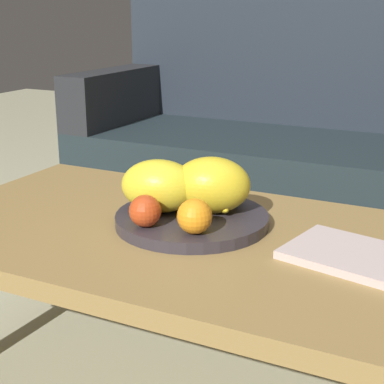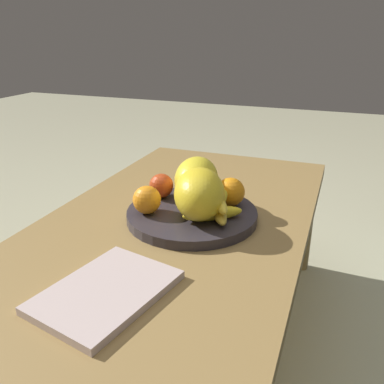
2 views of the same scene
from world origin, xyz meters
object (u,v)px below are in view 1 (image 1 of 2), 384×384
(orange_front, at_px, (195,216))
(banana_bunch, at_px, (214,193))
(couch, at_px, (300,159))
(melon_smaller_beside, at_px, (160,186))
(orange_right, at_px, (183,184))
(fruit_bowl, at_px, (192,219))
(magazine, at_px, (355,256))
(melon_large_front, at_px, (211,185))
(coffee_table, at_px, (191,250))
(apple_left, at_px, (145,211))

(orange_front, xyz_separation_m, banana_bunch, (-0.03, 0.17, -0.00))
(couch, bearing_deg, banana_bunch, -84.66)
(melon_smaller_beside, distance_m, orange_right, 0.10)
(fruit_bowl, relative_size, magazine, 1.34)
(magazine, bearing_deg, melon_large_front, -179.06)
(coffee_table, bearing_deg, orange_front, -57.25)
(banana_bunch, relative_size, magazine, 0.64)
(orange_right, bearing_deg, apple_left, -86.68)
(couch, xyz_separation_m, melon_large_front, (0.11, -1.07, 0.20))
(coffee_table, distance_m, orange_right, 0.18)
(orange_right, height_order, magazine, orange_right)
(orange_right, height_order, banana_bunch, orange_right)
(couch, distance_m, magazine, 1.22)
(coffee_table, xyz_separation_m, apple_left, (-0.07, -0.07, 0.10))
(banana_bunch, height_order, magazine, banana_bunch)
(coffee_table, distance_m, orange_front, 0.13)
(melon_smaller_beside, xyz_separation_m, orange_right, (0.01, 0.10, -0.02))
(melon_large_front, relative_size, melon_smaller_beside, 1.00)
(melon_smaller_beside, xyz_separation_m, magazine, (0.43, -0.02, -0.08))
(magazine, bearing_deg, banana_bunch, 174.89)
(couch, height_order, orange_right, couch)
(melon_large_front, bearing_deg, fruit_bowl, -135.29)
(fruit_bowl, relative_size, orange_front, 4.71)
(orange_front, relative_size, banana_bunch, 0.44)
(magazine, bearing_deg, couch, 122.92)
(melon_large_front, bearing_deg, melon_smaller_beside, -156.15)
(orange_front, distance_m, banana_bunch, 0.17)
(banana_bunch, bearing_deg, orange_right, 172.44)
(melon_large_front, relative_size, orange_front, 2.39)
(melon_large_front, relative_size, magazine, 0.68)
(melon_smaller_beside, bearing_deg, orange_right, 85.16)
(couch, bearing_deg, apple_left, -88.94)
(coffee_table, xyz_separation_m, magazine, (0.34, 0.01, 0.05))
(fruit_bowl, height_order, banana_bunch, banana_bunch)
(magazine, bearing_deg, orange_right, 176.72)
(coffee_table, distance_m, melon_smaller_beside, 0.15)
(melon_large_front, distance_m, banana_bunch, 0.05)
(orange_front, bearing_deg, melon_large_front, 100.18)
(couch, xyz_separation_m, orange_right, (0.01, -1.02, 0.17))
(coffee_table, xyz_separation_m, orange_front, (0.04, -0.06, 0.10))
(coffee_table, distance_m, couch, 1.14)
(coffee_table, bearing_deg, magazine, 1.02)
(fruit_bowl, bearing_deg, apple_left, -115.55)
(orange_right, bearing_deg, fruit_bowl, -52.37)
(fruit_bowl, relative_size, banana_bunch, 2.09)
(melon_large_front, bearing_deg, orange_front, -79.82)
(melon_smaller_beside, height_order, apple_left, melon_smaller_beside)
(fruit_bowl, xyz_separation_m, melon_large_front, (0.03, 0.03, 0.07))
(coffee_table, bearing_deg, orange_right, 123.25)
(melon_smaller_beside, bearing_deg, magazine, -2.38)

